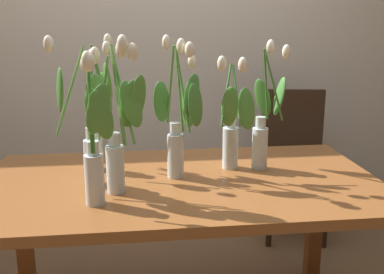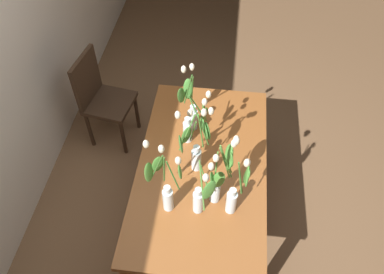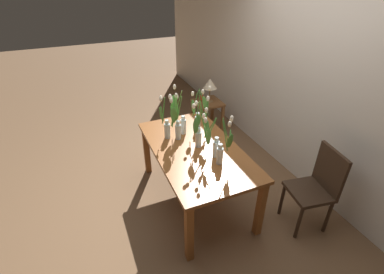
{
  "view_description": "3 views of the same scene",
  "coord_description": "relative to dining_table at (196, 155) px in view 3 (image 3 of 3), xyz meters",
  "views": [
    {
      "loc": [
        -0.18,
        -1.78,
        1.38
      ],
      "look_at": [
        0.05,
        0.04,
        0.91
      ],
      "focal_mm": 43.64,
      "sensor_mm": 36.0,
      "label": 1
    },
    {
      "loc": [
        -1.62,
        -0.12,
        2.94
      ],
      "look_at": [
        0.04,
        0.08,
        0.99
      ],
      "focal_mm": 36.36,
      "sensor_mm": 36.0,
      "label": 2
    },
    {
      "loc": [
        2.32,
        -1.04,
        2.43
      ],
      "look_at": [
        -0.0,
        -0.05,
        0.89
      ],
      "focal_mm": 25.92,
      "sensor_mm": 36.0,
      "label": 3
    }
  ],
  "objects": [
    {
      "name": "tulip_vase_5",
      "position": [
        -0.24,
        -0.14,
        0.34
      ],
      "size": [
        0.23,
        0.15,
        0.59
      ],
      "color": "silver",
      "rests_on": "dining_table"
    },
    {
      "name": "tulip_vase_0",
      "position": [
        -0.01,
        0.05,
        0.32
      ],
      "size": [
        0.2,
        0.23,
        0.57
      ],
      "color": "silver",
      "rests_on": "dining_table"
    },
    {
      "name": "pillar_candle",
      "position": [
        -1.55,
        0.79,
        -0.06
      ],
      "size": [
        0.06,
        0.06,
        0.07
      ],
      "primitive_type": "cylinder",
      "color": "#CC4C23",
      "rests_on": "side_table"
    },
    {
      "name": "tulip_vase_1",
      "position": [
        0.37,
        0.13,
        0.27
      ],
      "size": [
        0.16,
        0.16,
        0.55
      ],
      "color": "silver",
      "rests_on": "dining_table"
    },
    {
      "name": "ground_plane",
      "position": [
        0.0,
        0.0,
        -0.65
      ],
      "size": [
        18.0,
        18.0,
        0.0
      ],
      "primitive_type": "plane",
      "color": "brown"
    },
    {
      "name": "tulip_vase_4",
      "position": [
        -0.36,
        -0.03,
        0.28
      ],
      "size": [
        0.22,
        0.15,
        0.58
      ],
      "color": "silver",
      "rests_on": "dining_table"
    },
    {
      "name": "table_lamp",
      "position": [
        -1.42,
        0.87,
        0.21
      ],
      "size": [
        0.22,
        0.22,
        0.4
      ],
      "color": "olive",
      "rests_on": "side_table"
    },
    {
      "name": "tulip_vase_3",
      "position": [
        0.22,
        0.09,
        0.26
      ],
      "size": [
        0.16,
        0.19,
        0.5
      ],
      "color": "silver",
      "rests_on": "dining_table"
    },
    {
      "name": "dining_table",
      "position": [
        0.0,
        0.0,
        0.0
      ],
      "size": [
        1.6,
        0.9,
        0.74
      ],
      "color": "brown",
      "rests_on": "ground"
    },
    {
      "name": "tulip_vase_6",
      "position": [
        -0.32,
        -0.24,
        0.28
      ],
      "size": [
        0.13,
        0.13,
        0.54
      ],
      "color": "silver",
      "rests_on": "dining_table"
    },
    {
      "name": "room_wall_rear",
      "position": [
        0.0,
        1.47,
        0.7
      ],
      "size": [
        9.0,
        0.1,
        2.7
      ],
      "primitive_type": "cube",
      "color": "silver",
      "rests_on": "ground"
    },
    {
      "name": "side_table",
      "position": [
        -1.44,
        0.85,
        -0.22
      ],
      "size": [
        0.44,
        0.44,
        0.55
      ],
      "color": "brown",
      "rests_on": "ground"
    },
    {
      "name": "dining_chair",
      "position": [
        0.83,
        1.0,
        -0.12
      ],
      "size": [
        0.46,
        0.46,
        0.93
      ],
      "color": "#382619",
      "rests_on": "ground"
    },
    {
      "name": "tulip_vase_2",
      "position": [
        -0.34,
        0.19,
        0.31
      ],
      "size": [
        0.14,
        0.23,
        0.57
      ],
      "color": "silver",
      "rests_on": "dining_table"
    }
  ]
}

